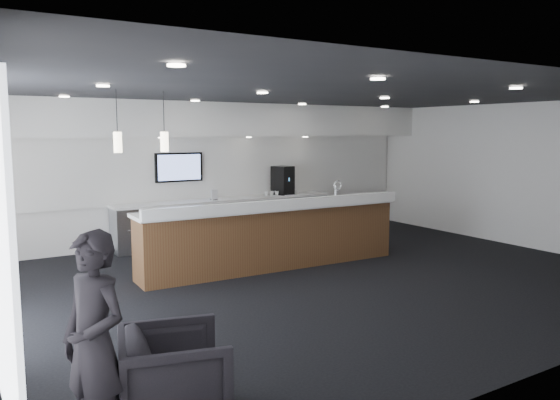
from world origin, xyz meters
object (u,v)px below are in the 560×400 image
service_counter (273,236)px  armchair (174,377)px  lounge_guest (94,344)px  coffee_machine (283,180)px

service_counter → armchair: 5.26m
service_counter → armchair: (-3.38, -4.03, -0.18)m
armchair → lounge_guest: lounge_guest is taller
armchair → coffee_machine: bearing=-23.6°
service_counter → lounge_guest: lounge_guest is taller
armchair → lounge_guest: 0.79m
service_counter → coffee_machine: 3.20m
armchair → lounge_guest: bearing=112.9°
armchair → service_counter: bearing=-25.3°
lounge_guest → coffee_machine: bearing=114.7°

